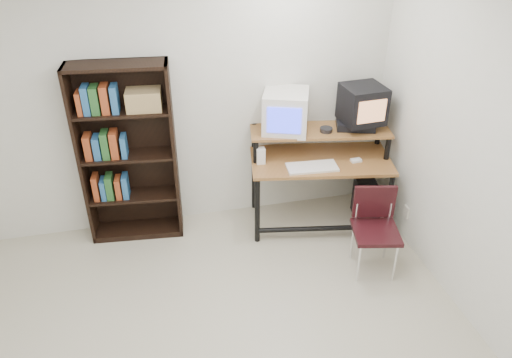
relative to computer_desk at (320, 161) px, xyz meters
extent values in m
cube|color=silver|center=(-1.25, 0.38, 0.60)|extent=(4.00, 0.01, 2.60)
cube|color=#925F2F|center=(0.00, -0.02, 0.02)|extent=(1.43, 0.89, 0.03)
cube|color=#925F2F|center=(0.02, 0.11, 0.27)|extent=(1.38, 0.62, 0.02)
cylinder|color=black|center=(-0.67, -0.20, -0.34)|extent=(0.05, 0.05, 0.72)
cylinder|color=black|center=(0.56, -0.42, -0.34)|extent=(0.05, 0.05, 0.72)
cylinder|color=black|center=(-0.57, 0.37, -0.21)|extent=(0.05, 0.05, 0.98)
cylinder|color=black|center=(0.66, 0.16, -0.21)|extent=(0.05, 0.05, 0.98)
cylinder|color=black|center=(-0.05, -0.31, -0.58)|extent=(1.24, 0.27, 0.05)
cube|color=silver|center=(-0.31, 0.19, 0.46)|extent=(0.53, 0.53, 0.39)
cube|color=#2E3AF4|center=(-0.38, -0.01, 0.46)|extent=(0.29, 0.12, 0.25)
cube|color=black|center=(0.36, 0.07, 0.31)|extent=(0.42, 0.36, 0.08)
cube|color=black|center=(0.40, 0.06, 0.52)|extent=(0.40, 0.39, 0.35)
cube|color=tan|center=(0.42, -0.13, 0.52)|extent=(0.28, 0.03, 0.21)
cylinder|color=#26262B|center=(0.06, 0.05, 0.29)|extent=(0.14, 0.14, 0.05)
cube|color=silver|center=(-0.14, -0.18, 0.04)|extent=(0.48, 0.24, 0.03)
cube|color=black|center=(0.31, -0.16, 0.02)|extent=(0.22, 0.18, 0.01)
cube|color=white|center=(0.30, -0.15, 0.04)|extent=(0.10, 0.07, 0.03)
cube|color=silver|center=(-0.59, 0.03, 0.10)|extent=(0.08, 0.08, 0.17)
cube|color=black|center=(0.48, -0.12, -0.49)|extent=(0.29, 0.48, 0.42)
cube|color=black|center=(0.24, -0.84, -0.29)|extent=(0.46, 0.46, 0.04)
cube|color=black|center=(0.27, -0.67, -0.08)|extent=(0.37, 0.11, 0.31)
cylinder|color=silver|center=(0.05, -0.96, -0.50)|extent=(0.02, 0.02, 0.39)
cylinder|color=silver|center=(0.36, -1.03, -0.50)|extent=(0.02, 0.02, 0.39)
cylinder|color=silver|center=(0.12, -0.65, -0.50)|extent=(0.02, 0.02, 0.39)
cylinder|color=silver|center=(0.42, -0.72, -0.50)|extent=(0.02, 0.02, 0.39)
cube|color=black|center=(-2.20, 0.25, 0.17)|extent=(0.06, 0.29, 1.73)
cube|color=black|center=(-1.37, 0.17, 0.17)|extent=(0.06, 0.29, 1.73)
cube|color=black|center=(-1.78, 0.34, 0.17)|extent=(0.86, 0.10, 1.73)
cube|color=black|center=(-1.79, 0.21, 1.02)|extent=(0.89, 0.37, 0.03)
cube|color=black|center=(-1.79, 0.21, -0.67)|extent=(0.89, 0.37, 0.06)
cube|color=black|center=(-1.79, 0.21, -0.27)|extent=(0.83, 0.35, 0.03)
cube|color=black|center=(-1.79, 0.21, 0.17)|extent=(0.83, 0.35, 0.02)
cube|color=black|center=(-1.79, 0.21, 0.60)|extent=(0.83, 0.35, 0.02)
cube|color=#977B4C|center=(-1.59, 0.19, 0.70)|extent=(0.32, 0.24, 0.18)
cube|color=beige|center=(0.73, -0.47, -0.40)|extent=(0.02, 0.08, 0.12)
camera|label=1|loc=(-1.56, -3.97, 2.34)|focal=35.00mm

